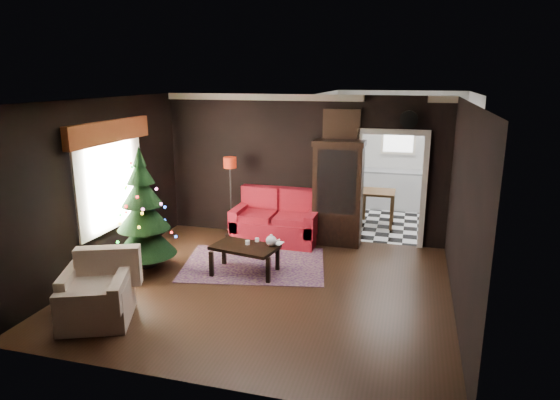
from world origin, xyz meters
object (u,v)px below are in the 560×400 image
(christmas_tree, at_px, (143,210))
(kitchen_table, at_px, (377,208))
(curio_cabinet, at_px, (338,195))
(teapot, at_px, (271,240))
(loveseat, at_px, (276,217))
(floor_lamp, at_px, (231,197))
(armchair, at_px, (95,289))
(wall_clock, at_px, (409,120))
(coffee_table, at_px, (245,259))

(christmas_tree, relative_size, kitchen_table, 2.56)
(curio_cabinet, relative_size, teapot, 9.54)
(curio_cabinet, bearing_deg, loveseat, -169.17)
(floor_lamp, bearing_deg, curio_cabinet, 5.82)
(loveseat, relative_size, armchair, 1.86)
(loveseat, relative_size, wall_clock, 5.31)
(christmas_tree, distance_m, coffee_table, 1.83)
(wall_clock, bearing_deg, teapot, -135.82)
(floor_lamp, distance_m, teapot, 2.02)
(christmas_tree, distance_m, teapot, 2.12)
(teapot, relative_size, wall_clock, 0.62)
(floor_lamp, distance_m, christmas_tree, 2.12)
(loveseat, distance_m, teapot, 1.58)
(curio_cabinet, bearing_deg, floor_lamp, -174.18)
(coffee_table, bearing_deg, armchair, -123.41)
(teapot, bearing_deg, curio_cabinet, 65.74)
(armchair, relative_size, teapot, 4.58)
(loveseat, height_order, christmas_tree, christmas_tree)
(armchair, distance_m, kitchen_table, 6.20)
(curio_cabinet, bearing_deg, christmas_tree, -142.15)
(floor_lamp, distance_m, wall_clock, 3.64)
(floor_lamp, bearing_deg, loveseat, -0.54)
(loveseat, bearing_deg, kitchen_table, 42.51)
(coffee_table, xyz_separation_m, wall_clock, (2.40, 2.04, 2.14))
(loveseat, height_order, floor_lamp, floor_lamp)
(teapot, relative_size, kitchen_table, 0.27)
(loveseat, bearing_deg, wall_clock, 9.66)
(curio_cabinet, relative_size, floor_lamp, 1.20)
(curio_cabinet, xyz_separation_m, kitchen_table, (0.65, 1.43, -0.57))
(armchair, distance_m, teapot, 2.76)
(armchair, relative_size, coffee_table, 0.88)
(curio_cabinet, height_order, christmas_tree, christmas_tree)
(loveseat, xyz_separation_m, curio_cabinet, (1.15, 0.22, 0.45))
(loveseat, bearing_deg, armchair, -110.74)
(armchair, distance_m, wall_clock, 5.84)
(curio_cabinet, xyz_separation_m, wall_clock, (1.20, 0.18, 1.43))
(floor_lamp, bearing_deg, christmas_tree, -110.51)
(armchair, bearing_deg, loveseat, 46.77)
(curio_cabinet, relative_size, christmas_tree, 0.99)
(teapot, bearing_deg, loveseat, 103.18)
(armchair, relative_size, kitchen_table, 1.22)
(floor_lamp, relative_size, christmas_tree, 0.82)
(loveseat, xyz_separation_m, armchair, (-1.39, -3.66, -0.04))
(floor_lamp, bearing_deg, wall_clock, 6.82)
(coffee_table, distance_m, kitchen_table, 3.78)
(christmas_tree, xyz_separation_m, kitchen_table, (3.46, 3.62, -0.67))
(armchair, height_order, kitchen_table, armchair)
(floor_lamp, bearing_deg, coffee_table, -62.18)
(armchair, height_order, teapot, armchair)
(loveseat, distance_m, kitchen_table, 2.45)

